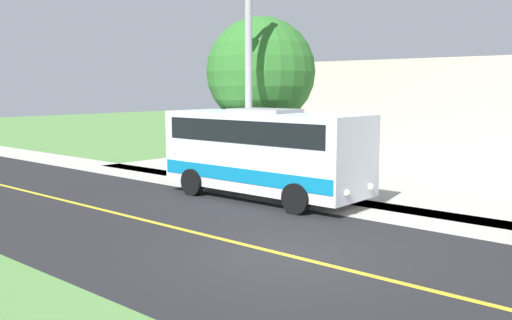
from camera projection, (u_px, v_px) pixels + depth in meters
The scene contains 7 objects.
ground_plane at pixel (286, 255), 12.07m from camera, with size 120.00×120.00×0.00m, color #548442.
road_surface at pixel (286, 255), 12.07m from camera, with size 8.00×100.00×0.01m, color black.
sidewalk at pixel (397, 214), 15.97m from camera, with size 2.40×100.00×0.01m, color #B2ADA3.
road_centre_line at pixel (286, 255), 12.06m from camera, with size 0.16×100.00×0.00m, color gold.
shuttle_bus_front at pixel (265, 150), 18.05m from camera, with size 2.63×7.08×2.92m.
street_light_pole at pixel (246, 66), 18.73m from camera, with size 1.97×0.24×7.80m.
tree_curbside at pixel (261, 72), 21.61m from camera, with size 4.21×4.21×6.30m.
Camera 1 is at (9.29, 7.14, 3.60)m, focal length 39.26 mm.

